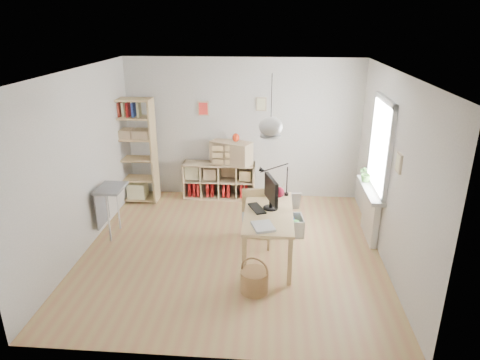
# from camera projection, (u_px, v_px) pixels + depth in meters

# --- Properties ---
(ground) EXTENTS (4.50, 4.50, 0.00)m
(ground) POSITION_uv_depth(u_px,v_px,m) (232.00, 250.00, 6.62)
(ground) COLOR tan
(ground) RESTS_ON ground
(room_shell) EXTENTS (4.50, 4.50, 4.50)m
(room_shell) POSITION_uv_depth(u_px,v_px,m) (271.00, 127.00, 5.73)
(room_shell) COLOR silver
(room_shell) RESTS_ON ground
(window_unit) EXTENTS (0.07, 1.16, 1.46)m
(window_unit) POSITION_uv_depth(u_px,v_px,m) (381.00, 146.00, 6.46)
(window_unit) COLOR white
(window_unit) RESTS_ON ground
(radiator) EXTENTS (0.10, 0.80, 0.80)m
(radiator) POSITION_uv_depth(u_px,v_px,m) (371.00, 215.00, 6.88)
(radiator) COLOR white
(radiator) RESTS_ON ground
(windowsill) EXTENTS (0.22, 1.20, 0.06)m
(windowsill) POSITION_uv_depth(u_px,v_px,m) (370.00, 190.00, 6.73)
(windowsill) COLOR silver
(windowsill) RESTS_ON radiator
(desk) EXTENTS (0.70, 1.50, 0.75)m
(desk) POSITION_uv_depth(u_px,v_px,m) (268.00, 217.00, 6.21)
(desk) COLOR tan
(desk) RESTS_ON ground
(cube_shelf) EXTENTS (1.40, 0.38, 0.72)m
(cube_shelf) POSITION_uv_depth(u_px,v_px,m) (218.00, 183.00, 8.49)
(cube_shelf) COLOR beige
(cube_shelf) RESTS_ON ground
(tall_bookshelf) EXTENTS (0.80, 0.38, 2.00)m
(tall_bookshelf) POSITION_uv_depth(u_px,v_px,m) (133.00, 147.00, 8.06)
(tall_bookshelf) COLOR tan
(tall_bookshelf) RESTS_ON ground
(side_table) EXTENTS (0.40, 0.55, 0.85)m
(side_table) POSITION_uv_depth(u_px,v_px,m) (108.00, 197.00, 6.86)
(side_table) COLOR gray
(side_table) RESTS_ON ground
(chair) EXTENTS (0.47, 0.47, 0.88)m
(chair) POSITION_uv_depth(u_px,v_px,m) (256.00, 215.00, 6.65)
(chair) COLOR gray
(chair) RESTS_ON ground
(wicker_basket) EXTENTS (0.36, 0.36, 0.51)m
(wicker_basket) POSITION_uv_depth(u_px,v_px,m) (254.00, 280.00, 5.57)
(wicker_basket) COLOR olive
(wicker_basket) RESTS_ON ground
(storage_chest) EXTENTS (0.64, 0.71, 0.62)m
(storage_chest) POSITION_uv_depth(u_px,v_px,m) (285.00, 221.00, 7.11)
(storage_chest) COLOR #B1B1AD
(storage_chest) RESTS_ON ground
(monitor) EXTENTS (0.22, 0.54, 0.48)m
(monitor) POSITION_uv_depth(u_px,v_px,m) (271.00, 191.00, 6.17)
(monitor) COLOR black
(monitor) RESTS_ON desk
(keyboard) EXTENTS (0.29, 0.42, 0.02)m
(keyboard) POSITION_uv_depth(u_px,v_px,m) (257.00, 208.00, 6.24)
(keyboard) COLOR black
(keyboard) RESTS_ON desk
(task_lamp) EXTENTS (0.47, 0.18, 0.51)m
(task_lamp) POSITION_uv_depth(u_px,v_px,m) (272.00, 176.00, 6.56)
(task_lamp) COLOR black
(task_lamp) RESTS_ON desk
(yarn_ball) EXTENTS (0.17, 0.17, 0.17)m
(yarn_ball) POSITION_uv_depth(u_px,v_px,m) (279.00, 192.00, 6.62)
(yarn_ball) COLOR #470914
(yarn_ball) RESTS_ON desk
(paper_tray) EXTENTS (0.35, 0.39, 0.03)m
(paper_tray) POSITION_uv_depth(u_px,v_px,m) (263.00, 227.00, 5.69)
(paper_tray) COLOR silver
(paper_tray) RESTS_ON desk
(drawer_chest) EXTENTS (0.85, 0.63, 0.44)m
(drawer_chest) POSITION_uv_depth(u_px,v_px,m) (231.00, 153.00, 8.20)
(drawer_chest) COLOR beige
(drawer_chest) RESTS_ON cube_shelf
(red_vase) EXTENTS (0.14, 0.14, 0.16)m
(red_vase) POSITION_uv_depth(u_px,v_px,m) (236.00, 138.00, 8.09)
(red_vase) COLOR #AA260E
(red_vase) RESTS_ON drawer_chest
(potted_plant) EXTENTS (0.31, 0.29, 0.28)m
(potted_plant) POSITION_uv_depth(u_px,v_px,m) (367.00, 173.00, 6.94)
(potted_plant) COLOR #325B22
(potted_plant) RESTS_ON windowsill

